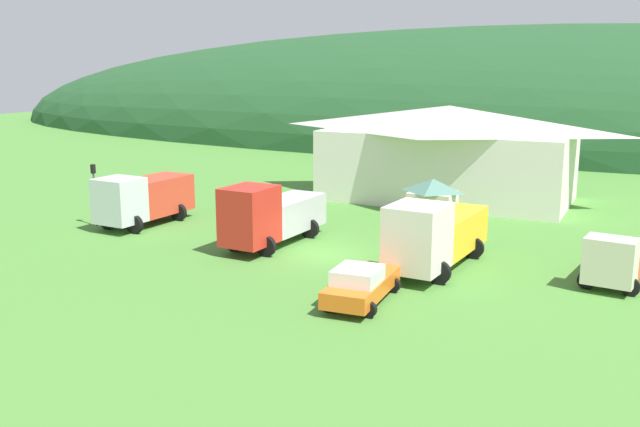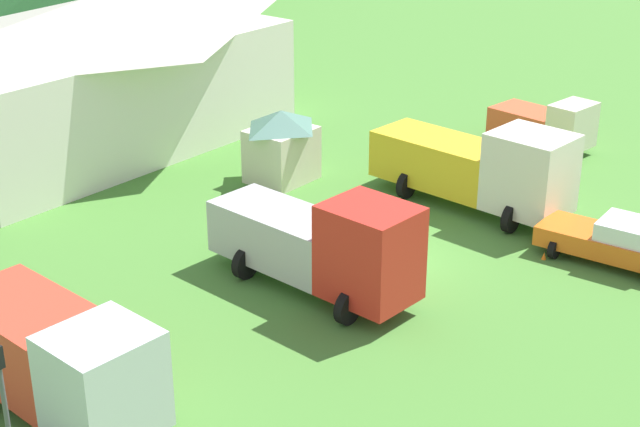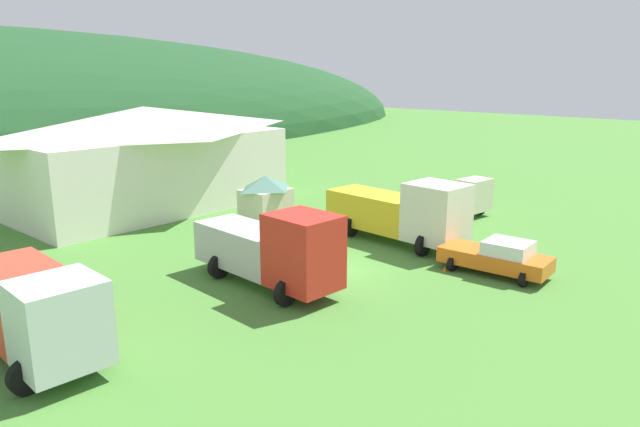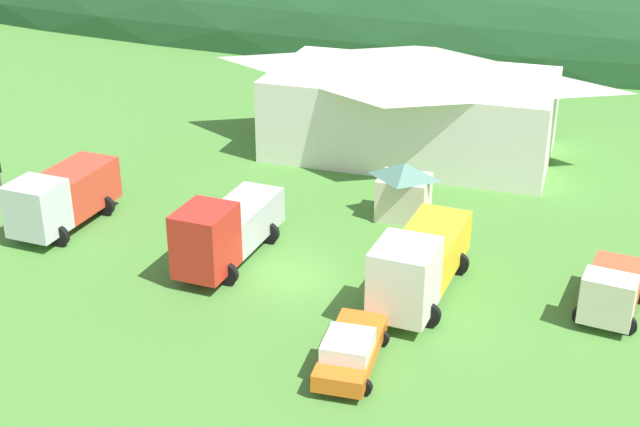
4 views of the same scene
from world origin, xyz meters
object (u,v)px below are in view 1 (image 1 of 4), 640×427
(tow_truck_silver, at_px, (142,197))
(crane_truck_red, at_px, (269,215))
(heavy_rig_striped, at_px, (434,234))
(traffic_light_west, at_px, (94,188))
(traffic_cone_near_pickup, at_px, (351,285))
(service_pickup_orange, at_px, (361,284))
(depot_building, at_px, (448,151))
(play_shed_cream, at_px, (432,203))
(light_truck_cream, at_px, (615,259))

(tow_truck_silver, relative_size, crane_truck_red, 0.87)
(tow_truck_silver, distance_m, heavy_rig_striped, 19.06)
(traffic_light_west, height_order, traffic_cone_near_pickup, traffic_light_west)
(service_pickup_orange, bearing_deg, crane_truck_red, -131.96)
(tow_truck_silver, xyz_separation_m, crane_truck_red, (9.61, -1.07, 0.02))
(service_pickup_orange, bearing_deg, depot_building, -175.98)
(service_pickup_orange, bearing_deg, tow_truck_silver, -116.42)
(crane_truck_red, distance_m, service_pickup_orange, 10.41)
(depot_building, xyz_separation_m, play_shed_cream, (1.85, -9.73, -1.94))
(tow_truck_silver, bearing_deg, traffic_cone_near_pickup, 74.70)
(tow_truck_silver, relative_size, traffic_cone_near_pickup, 12.75)
(play_shed_cream, distance_m, tow_truck_silver, 17.77)
(depot_building, xyz_separation_m, traffic_light_west, (-17.07, -17.88, -1.16))
(play_shed_cream, distance_m, traffic_cone_near_pickup, 12.36)
(crane_truck_red, xyz_separation_m, traffic_light_west, (-12.08, -0.36, 0.60))
(light_truck_cream, bearing_deg, play_shed_cream, -115.74)
(tow_truck_silver, height_order, crane_truck_red, crane_truck_red)
(tow_truck_silver, distance_m, service_pickup_orange, 19.27)
(depot_building, distance_m, traffic_light_west, 24.75)
(heavy_rig_striped, bearing_deg, crane_truck_red, -88.06)
(tow_truck_silver, height_order, service_pickup_orange, tow_truck_silver)
(traffic_cone_near_pickup, bearing_deg, heavy_rig_striped, 57.78)
(tow_truck_silver, relative_size, traffic_light_west, 1.76)
(play_shed_cream, bearing_deg, traffic_light_west, -156.70)
(play_shed_cream, xyz_separation_m, light_truck_cream, (10.69, -6.96, -0.40))
(crane_truck_red, relative_size, traffic_cone_near_pickup, 14.68)
(play_shed_cream, bearing_deg, tow_truck_silver, -157.79)
(play_shed_cream, relative_size, service_pickup_orange, 0.61)
(service_pickup_orange, bearing_deg, light_truck_cream, 124.31)
(service_pickup_orange, height_order, traffic_cone_near_pickup, service_pickup_orange)
(crane_truck_red, xyz_separation_m, heavy_rig_striped, (9.40, -0.37, 0.01))
(light_truck_cream, distance_m, service_pickup_orange, 11.93)
(depot_building, height_order, light_truck_cream, depot_building)
(play_shed_cream, height_order, tow_truck_silver, tow_truck_silver)
(traffic_light_west, bearing_deg, service_pickup_orange, -16.81)
(play_shed_cream, height_order, light_truck_cream, play_shed_cream)
(depot_building, height_order, play_shed_cream, depot_building)
(depot_building, bearing_deg, service_pickup_orange, -82.61)
(tow_truck_silver, xyz_separation_m, traffic_light_west, (-2.48, -1.43, 0.62))
(tow_truck_silver, distance_m, traffic_cone_near_pickup, 17.42)
(depot_building, bearing_deg, traffic_cone_near_pickup, -85.25)
(depot_building, xyz_separation_m, traffic_cone_near_pickup, (1.83, -21.98, -3.53))
(play_shed_cream, bearing_deg, service_pickup_orange, -84.95)
(play_shed_cream, height_order, traffic_cone_near_pickup, play_shed_cream)
(heavy_rig_striped, bearing_deg, traffic_cone_near_pickup, -28.02)
(heavy_rig_striped, relative_size, traffic_cone_near_pickup, 15.96)
(traffic_cone_near_pickup, bearing_deg, depot_building, 94.75)
(play_shed_cream, bearing_deg, light_truck_cream, -33.06)
(service_pickup_orange, distance_m, traffic_light_west, 21.14)
(tow_truck_silver, xyz_separation_m, traffic_cone_near_pickup, (16.42, -5.54, -1.76))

